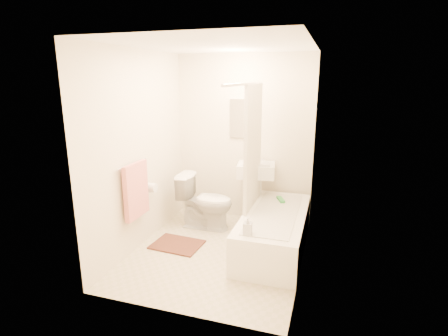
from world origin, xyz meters
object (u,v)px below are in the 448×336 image
(bathtub, at_px, (274,231))
(bath_mat, at_px, (177,244))
(sink, at_px, (256,192))
(soap_bottle, at_px, (248,226))
(toilet, at_px, (206,202))

(bathtub, xyz_separation_m, bath_mat, (-1.19, -0.29, -0.22))
(sink, bearing_deg, soap_bottle, -90.31)
(bathtub, bearing_deg, soap_bottle, -104.63)
(sink, xyz_separation_m, soap_bottle, (0.21, -1.33, 0.07))
(sink, height_order, bath_mat, sink)
(sink, relative_size, bathtub, 0.60)
(toilet, xyz_separation_m, bathtub, (1.03, -0.36, -0.14))
(toilet, relative_size, bath_mat, 1.27)
(sink, height_order, soap_bottle, sink)
(soap_bottle, bearing_deg, toilet, 129.53)
(bathtub, distance_m, bath_mat, 1.24)
(sink, distance_m, bathtub, 0.80)
(soap_bottle, bearing_deg, sink, 98.86)
(bath_mat, bearing_deg, toilet, 76.84)
(toilet, distance_m, soap_bottle, 1.36)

